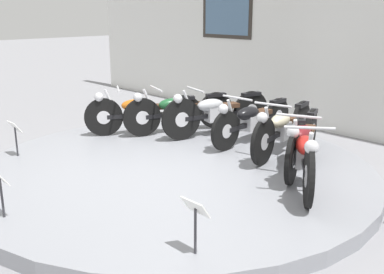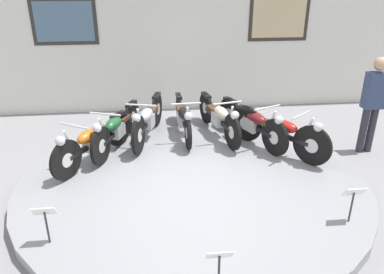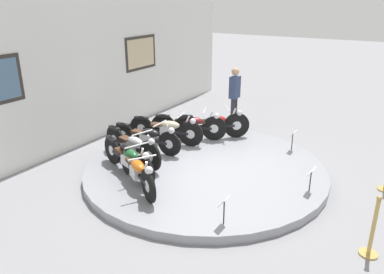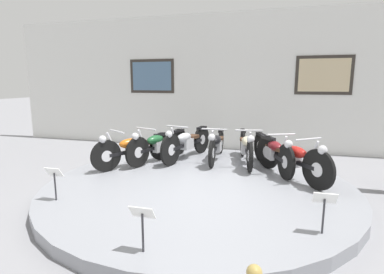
# 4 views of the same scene
# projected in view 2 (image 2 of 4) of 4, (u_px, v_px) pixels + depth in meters

# --- Properties ---
(ground_plane) EXTENTS (60.00, 60.00, 0.00)m
(ground_plane) POSITION_uv_depth(u_px,v_px,m) (193.00, 185.00, 5.91)
(ground_plane) COLOR gray
(display_platform) EXTENTS (5.31, 5.31, 0.18)m
(display_platform) POSITION_uv_depth(u_px,v_px,m) (193.00, 180.00, 5.87)
(display_platform) COLOR gray
(display_platform) RESTS_ON ground_plane
(back_wall) EXTENTS (14.00, 0.22, 3.81)m
(back_wall) POSITION_uv_depth(u_px,v_px,m) (174.00, 28.00, 8.51)
(back_wall) COLOR silver
(back_wall) RESTS_ON ground_plane
(motorcycle_orange) EXTENTS (1.09, 1.72, 0.79)m
(motorcycle_orange) POSITION_uv_depth(u_px,v_px,m) (93.00, 140.00, 6.11)
(motorcycle_orange) COLOR black
(motorcycle_orange) RESTS_ON display_platform
(motorcycle_green) EXTENTS (0.76, 1.89, 0.80)m
(motorcycle_green) POSITION_uv_depth(u_px,v_px,m) (116.00, 128.00, 6.60)
(motorcycle_green) COLOR black
(motorcycle_green) RESTS_ON display_platform
(motorcycle_silver) EXTENTS (0.66, 1.98, 0.82)m
(motorcycle_silver) POSITION_uv_depth(u_px,v_px,m) (148.00, 119.00, 6.96)
(motorcycle_silver) COLOR black
(motorcycle_silver) RESTS_ON display_platform
(motorcycle_black) EXTENTS (0.54, 1.95, 0.78)m
(motorcycle_black) POSITION_uv_depth(u_px,v_px,m) (183.00, 117.00, 7.14)
(motorcycle_black) COLOR black
(motorcycle_black) RESTS_ON display_platform
(motorcycle_cream) EXTENTS (0.59, 1.97, 0.80)m
(motorcycle_cream) POSITION_uv_depth(u_px,v_px,m) (219.00, 117.00, 7.10)
(motorcycle_cream) COLOR black
(motorcycle_cream) RESTS_ON display_platform
(motorcycle_maroon) EXTENTS (0.83, 1.86, 0.80)m
(motorcycle_maroon) POSITION_uv_depth(u_px,v_px,m) (252.00, 122.00, 6.84)
(motorcycle_maroon) COLOR black
(motorcycle_maroon) RESTS_ON display_platform
(motorcycle_red) EXTENTS (1.29, 1.64, 0.81)m
(motorcycle_red) POSITION_uv_depth(u_px,v_px,m) (279.00, 131.00, 6.42)
(motorcycle_red) COLOR black
(motorcycle_red) RESTS_ON display_platform
(info_placard_front_left) EXTENTS (0.26, 0.11, 0.51)m
(info_placard_front_left) POSITION_uv_depth(u_px,v_px,m) (45.00, 216.00, 4.24)
(info_placard_front_left) COLOR #333338
(info_placard_front_left) RESTS_ON display_platform
(info_placard_front_centre) EXTENTS (0.26, 0.11, 0.51)m
(info_placard_front_centre) POSITION_uv_depth(u_px,v_px,m) (219.00, 261.00, 3.59)
(info_placard_front_centre) COLOR #333338
(info_placard_front_centre) RESTS_ON display_platform
(info_placard_front_right) EXTENTS (0.26, 0.11, 0.51)m
(info_placard_front_right) POSITION_uv_depth(u_px,v_px,m) (353.00, 197.00, 4.61)
(info_placard_front_right) COLOR #333338
(info_placard_front_right) RESTS_ON display_platform
(visitor_standing) EXTENTS (0.36, 0.23, 1.76)m
(visitor_standing) POSITION_uv_depth(u_px,v_px,m) (373.00, 100.00, 6.62)
(visitor_standing) COLOR #2D2D38
(visitor_standing) RESTS_ON ground_plane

